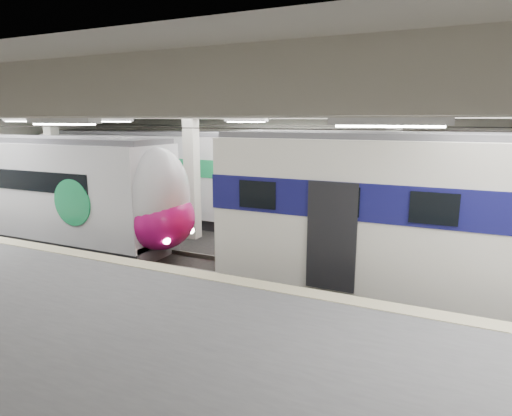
% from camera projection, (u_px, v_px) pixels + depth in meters
% --- Properties ---
extents(station_hall, '(36.00, 24.00, 5.75)m').
position_uv_depth(station_hall, '(190.00, 181.00, 12.29)').
color(station_hall, black).
rests_on(station_hall, ground).
extents(modern_emu, '(13.26, 2.74, 4.30)m').
position_uv_depth(modern_emu, '(59.00, 192.00, 17.04)').
color(modern_emu, silver).
rests_on(modern_emu, ground).
extents(older_rer, '(14.14, 3.12, 4.63)m').
position_uv_depth(older_rer, '(481.00, 221.00, 10.91)').
color(older_rer, white).
rests_on(older_rer, ground).
extents(far_train, '(13.81, 3.15, 4.40)m').
position_uv_depth(far_train, '(160.00, 174.00, 21.59)').
color(far_train, silver).
rests_on(far_train, ground).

